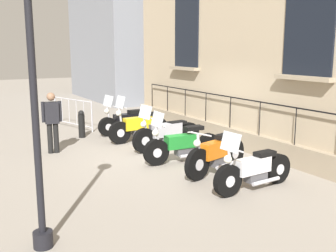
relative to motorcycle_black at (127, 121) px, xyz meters
name	(u,v)px	position (x,y,z in m)	size (l,w,h in m)	color
ground_plane	(169,155)	(0.14, 3.09, -0.42)	(60.00, 60.00, 0.00)	gray
building_facade	(245,5)	(-2.28, 3.09, 3.57)	(0.82, 11.58, 8.16)	tan
motorcycle_black	(127,121)	(0.00, 0.00, 0.00)	(2.07, 0.70, 1.33)	black
motorcycle_yellow	(139,127)	(0.14, 1.19, 0.02)	(2.01, 0.55, 1.43)	black
motorcycle_silver	(167,134)	(-0.12, 2.47, 0.03)	(2.20, 0.64, 1.30)	black
motorcycle_green	(182,145)	(0.16, 3.76, 0.01)	(2.16, 0.64, 1.31)	black
motorcycle_orange	(216,155)	(0.02, 4.99, 0.02)	(1.98, 0.76, 1.02)	black
motorcycle_white	(253,170)	(0.01, 6.21, -0.01)	(2.04, 0.56, 1.25)	black
lamppost	(34,99)	(4.22, 6.54, 1.72)	(0.33, 0.33, 3.75)	black
crowd_barrier	(73,112)	(1.26, -1.89, 0.15)	(0.74, 2.16, 1.05)	#B7B7BF
bollard	(82,124)	(1.49, -0.19, 0.02)	(0.21, 0.21, 0.88)	black
pedestrian_standing	(52,119)	(2.76, 1.30, 0.51)	(0.52, 0.27, 1.65)	black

